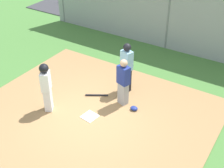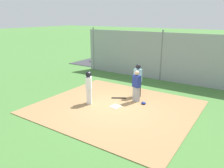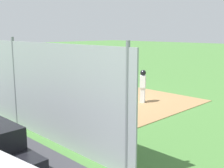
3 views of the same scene
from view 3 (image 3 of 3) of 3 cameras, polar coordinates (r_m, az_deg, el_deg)
ground_plane at (r=15.00m, az=1.33°, el=-3.17°), size 140.00×140.00×0.00m
dirt_infield at (r=15.00m, az=1.33°, el=-3.11°), size 7.20×6.40×0.03m
home_plate at (r=14.99m, az=1.33°, el=-3.02°), size 0.49×0.49×0.02m
catcher at (r=14.39m, az=-3.29°, el=-0.25°), size 0.44×0.36×1.61m
umpire at (r=13.70m, az=-4.65°, el=-0.36°), size 0.44×0.37×1.78m
runner at (r=14.24m, az=6.20°, el=0.01°), size 0.42×0.46×1.65m
baseball_bat at (r=13.98m, az=-0.25°, el=-3.94°), size 0.69×0.45×0.06m
catcher_mask at (r=14.99m, az=-4.12°, el=-2.85°), size 0.24×0.20×0.12m
backstop_fence at (r=11.36m, az=-18.79°, el=0.08°), size 12.00×0.10×3.35m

